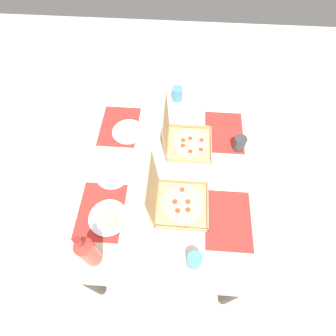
{
  "coord_description": "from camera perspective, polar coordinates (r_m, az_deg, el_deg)",
  "views": [
    {
      "loc": [
        -0.88,
        -0.06,
        2.2
      ],
      "look_at": [
        0.0,
        0.0,
        0.76
      ],
      "focal_mm": 28.55,
      "sensor_mm": 36.0,
      "label": 1
    }
  ],
  "objects": [
    {
      "name": "dining_table",
      "position": [
        1.78,
        0.0,
        -1.84
      ],
      "size": [
        1.41,
        1.03,
        0.76
      ],
      "color": "#3F3328",
      "rests_on": "ground_plane"
    },
    {
      "name": "plate_near_left",
      "position": [
        1.57,
        -12.6,
        -10.4
      ],
      "size": [
        0.22,
        0.22,
        0.03
      ],
      "color": "white",
      "rests_on": "dining_table"
    },
    {
      "name": "cup_dark",
      "position": [
        2.04,
        1.96,
        15.52
      ],
      "size": [
        0.08,
        0.08,
        0.1
      ],
      "primitive_type": "cylinder",
      "color": "teal",
      "rests_on": "dining_table"
    },
    {
      "name": "condiment_bowl",
      "position": [
        1.67,
        -6.03,
        -0.25
      ],
      "size": [
        0.07,
        0.07,
        0.04
      ],
      "primitive_type": "cylinder",
      "color": "white",
      "rests_on": "dining_table"
    },
    {
      "name": "placemat_near_right",
      "position": [
        1.9,
        11.86,
        7.54
      ],
      "size": [
        0.36,
        0.26,
        0.0
      ],
      "primitive_type": "cube",
      "color": "red",
      "rests_on": "dining_table"
    },
    {
      "name": "knife_by_far_left",
      "position": [
        2.02,
        7.42,
        12.67
      ],
      "size": [
        0.19,
        0.13,
        0.0
      ],
      "primitive_type": "cube",
      "rotation": [
        0.0,
        0.0,
        5.72
      ],
      "color": "#B7B7BC",
      "rests_on": "dining_table"
    },
    {
      "name": "knife_by_far_right",
      "position": [
        1.49,
        -8.41,
        -17.49
      ],
      "size": [
        0.1,
        0.2,
        0.0
      ],
      "primitive_type": "cube",
      "rotation": [
        0.0,
        0.0,
        1.99
      ],
      "color": "#B7B7BC",
      "rests_on": "dining_table"
    },
    {
      "name": "placemat_near_left",
      "position": [
        1.57,
        12.72,
        -10.72
      ],
      "size": [
        0.36,
        0.26,
        0.0
      ],
      "primitive_type": "cube",
      "color": "red",
      "rests_on": "dining_table"
    },
    {
      "name": "cup_clear_right",
      "position": [
        1.8,
        15.01,
        5.13
      ],
      "size": [
        0.08,
        0.08,
        0.1
      ],
      "primitive_type": "cylinder",
      "color": "#333338",
      "rests_on": "dining_table"
    },
    {
      "name": "cup_red",
      "position": [
        1.43,
        5.63,
        -19.04
      ],
      "size": [
        0.08,
        0.08,
        0.1
      ],
      "primitive_type": "cylinder",
      "color": "teal",
      "rests_on": "dining_table"
    },
    {
      "name": "soda_bottle",
      "position": [
        1.4,
        -16.76,
        -16.65
      ],
      "size": [
        0.09,
        0.09,
        0.32
      ],
      "color": "#B2382D",
      "rests_on": "dining_table"
    },
    {
      "name": "plate_middle",
      "position": [
        1.87,
        -8.51,
        7.61
      ],
      "size": [
        0.22,
        0.22,
        0.02
      ],
      "color": "white",
      "rests_on": "dining_table"
    },
    {
      "name": "ground_plane",
      "position": [
        2.37,
        0.0,
        -9.67
      ],
      "size": [
        6.0,
        6.0,
        0.0
      ],
      "primitive_type": "plane",
      "color": "beige"
    },
    {
      "name": "pizza_box_center",
      "position": [
        1.52,
        1.68,
        -7.16
      ],
      "size": [
        0.3,
        0.33,
        0.33
      ],
      "color": "tan",
      "rests_on": "dining_table"
    },
    {
      "name": "placemat_far_right",
      "position": [
        1.92,
        -10.33,
        8.79
      ],
      "size": [
        0.36,
        0.26,
        0.0
      ],
      "primitive_type": "cube",
      "color": "red",
      "rests_on": "dining_table"
    },
    {
      "name": "plate_near_right",
      "position": [
        1.69,
        -11.71,
        -1.53
      ],
      "size": [
        0.2,
        0.2,
        0.02
      ],
      "color": "white",
      "rests_on": "dining_table"
    },
    {
      "name": "placemat_far_left",
      "position": [
        1.6,
        -14.12,
        -8.9
      ],
      "size": [
        0.36,
        0.26,
        0.0
      ],
      "primitive_type": "cube",
      "color": "red",
      "rests_on": "dining_table"
    },
    {
      "name": "pizza_box_corner_left",
      "position": [
        1.75,
        3.5,
        5.97
      ],
      "size": [
        0.29,
        0.31,
        0.33
      ],
      "color": "tan",
      "rests_on": "dining_table"
    }
  ]
}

